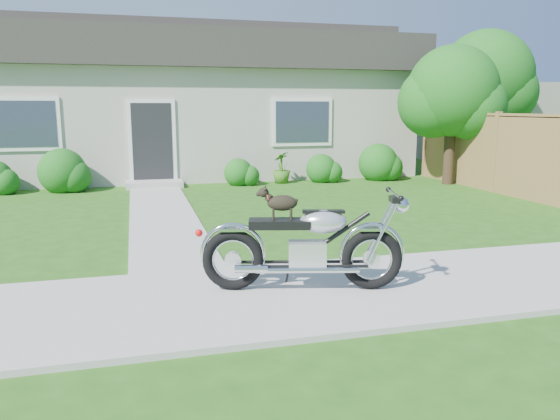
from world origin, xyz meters
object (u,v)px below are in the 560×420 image
at_px(house, 197,102).
at_px(tree_far, 490,82).
at_px(potted_plant_left, 64,176).
at_px(tree_near, 458,96).
at_px(potted_plant_right, 282,168).
at_px(motorcycle_with_dog, 307,245).
at_px(fence, 496,153).

relative_size(house, tree_far, 2.95).
xyz_separation_m(house, tree_far, (8.45, -2.81, 0.58)).
bearing_deg(tree_far, house, 161.59).
bearing_deg(house, potted_plant_left, -136.47).
xyz_separation_m(tree_near, tree_far, (2.34, 2.01, 0.46)).
height_order(tree_near, potted_plant_right, tree_near).
bearing_deg(motorcycle_with_dog, potted_plant_left, 125.94).
distance_m(house, potted_plant_right, 4.26).
distance_m(tree_near, motorcycle_with_dog, 9.68).
relative_size(tree_near, potted_plant_left, 4.83).
xyz_separation_m(tree_far, potted_plant_left, (-12.08, -0.63, -2.37)).
bearing_deg(fence, motorcycle_with_dog, -138.76).
relative_size(house, potted_plant_left, 17.09).
height_order(house, fence, house).
bearing_deg(potted_plant_right, house, 117.68).
bearing_deg(motorcycle_with_dog, tree_near, 62.52).
height_order(house, tree_near, house).
relative_size(tree_far, potted_plant_left, 5.80).
xyz_separation_m(potted_plant_left, motorcycle_with_dog, (3.42, -8.51, 0.17)).
bearing_deg(house, tree_near, -38.28).
relative_size(fence, potted_plant_right, 7.90).
bearing_deg(house, potted_plant_right, -62.32).
xyz_separation_m(potted_plant_left, potted_plant_right, (5.43, 0.00, 0.05)).
bearing_deg(potted_plant_right, tree_near, -17.73).
xyz_separation_m(tree_near, motorcycle_with_dog, (-6.32, -7.13, -1.74)).
bearing_deg(house, motorcycle_with_dog, -91.00).
bearing_deg(potted_plant_left, motorcycle_with_dog, -68.11).
height_order(potted_plant_left, potted_plant_right, potted_plant_right).
bearing_deg(motorcycle_with_dog, potted_plant_right, 90.72).
bearing_deg(tree_near, motorcycle_with_dog, -131.53).
xyz_separation_m(tree_far, motorcycle_with_dog, (-8.66, -9.14, -2.20)).
bearing_deg(potted_plant_right, fence, -31.92).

